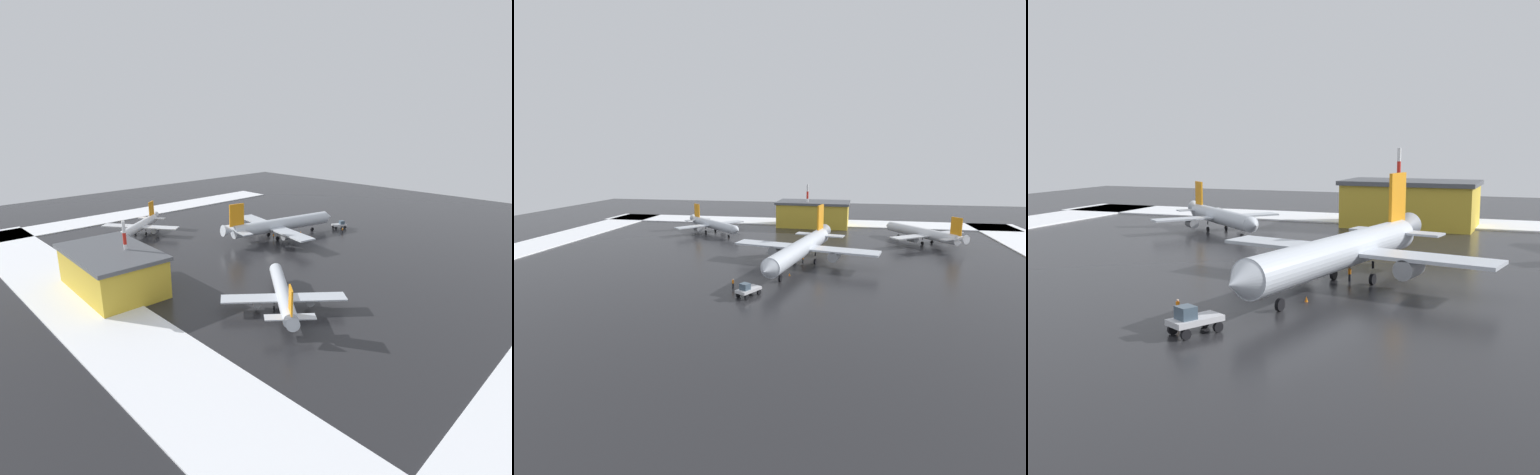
% 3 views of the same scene
% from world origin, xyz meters
% --- Properties ---
extents(ground_plane, '(240.00, 240.00, 0.00)m').
position_xyz_m(ground_plane, '(0.00, 0.00, 0.00)').
color(ground_plane, '#232326').
extents(snow_bank_far, '(152.00, 16.00, 0.27)m').
position_xyz_m(snow_bank_far, '(0.00, -50.00, 0.13)').
color(snow_bank_far, white).
rests_on(snow_bank_far, ground_plane).
extents(snow_bank_right, '(14.00, 116.00, 0.27)m').
position_xyz_m(snow_bank_right, '(67.00, 0.00, 0.13)').
color(snow_bank_right, white).
rests_on(snow_bank_right, ground_plane).
extents(airplane_distant_tail, '(33.63, 40.16, 12.02)m').
position_xyz_m(airplane_distant_tail, '(-7.36, 11.69, 3.97)').
color(airplane_distant_tail, silver).
rests_on(airplane_distant_tail, ground_plane).
extents(airplane_far_rear, '(23.35, 21.77, 8.50)m').
position_xyz_m(airplane_far_rear, '(24.73, -22.55, 2.81)').
color(airplane_far_rear, silver).
rests_on(airplane_far_rear, ground_plane).
extents(airplane_foreground_jet, '(21.86, 25.19, 8.74)m').
position_xyz_m(airplane_foreground_jet, '(-38.37, -18.87, 2.89)').
color(airplane_foreground_jet, silver).
rests_on(airplane_foreground_jet, ground_plane).
extents(pushback_tug, '(4.09, 5.10, 2.50)m').
position_xyz_m(pushback_tug, '(-0.47, 33.71, 1.28)').
color(pushback_tug, silver).
rests_on(pushback_tug, ground_plane).
extents(ground_crew_by_nose_gear, '(0.36, 0.36, 1.71)m').
position_xyz_m(ground_crew_by_nose_gear, '(3.33, 29.63, 0.97)').
color(ground_crew_by_nose_gear, black).
rests_on(ground_crew_by_nose_gear, ground_plane).
extents(ground_crew_mid_apron, '(0.36, 0.36, 1.71)m').
position_xyz_m(ground_crew_mid_apron, '(-7.43, 9.10, 0.97)').
color(ground_crew_mid_apron, black).
rests_on(ground_crew_mid_apron, ground_plane).
extents(antenna_mast, '(0.70, 0.70, 14.92)m').
position_xyz_m(antenna_mast, '(-3.68, -39.77, 7.46)').
color(antenna_mast, red).
rests_on(antenna_mast, ground_plane).
extents(cargo_hangar, '(25.52, 15.88, 8.80)m').
position_xyz_m(cargo_hangar, '(-5.62, -42.27, 4.44)').
color(cargo_hangar, gold).
rests_on(cargo_hangar, ground_plane).
extents(traffic_cone_near_nose, '(0.36, 0.36, 0.55)m').
position_xyz_m(traffic_cone_near_nose, '(-0.20, 18.20, 0.28)').
color(traffic_cone_near_nose, orange).
rests_on(traffic_cone_near_nose, ground_plane).
extents(traffic_cone_mid_line, '(0.36, 0.36, 0.55)m').
position_xyz_m(traffic_cone_mid_line, '(-5.85, 20.00, 0.28)').
color(traffic_cone_mid_line, orange).
rests_on(traffic_cone_mid_line, ground_plane).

